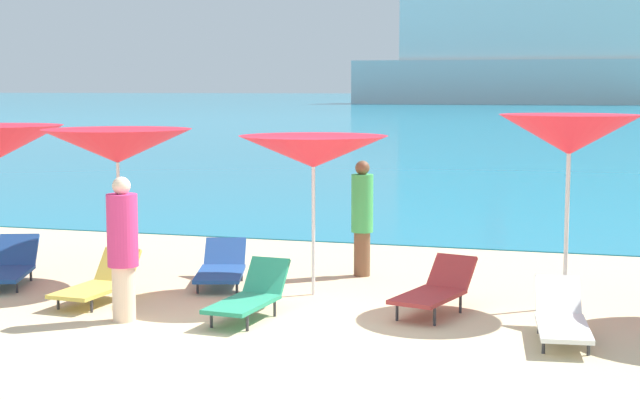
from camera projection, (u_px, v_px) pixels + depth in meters
name	position (u px, v px, depth m)	size (l,w,h in m)	color
ground_plane	(432.00, 226.00, 20.26)	(50.00, 100.00, 0.30)	beige
ocean_water	(591.00, 99.00, 226.35)	(650.00, 440.00, 0.02)	teal
umbrella_1	(117.00, 146.00, 13.33)	(2.23, 2.23, 2.17)	silver
umbrella_2	(313.00, 152.00, 12.60)	(2.00, 2.00, 2.11)	silver
umbrella_3	(569.00, 135.00, 11.80)	(1.77, 1.77, 2.41)	silver
lounge_chair_2	(222.00, 268.00, 13.45)	(1.03, 1.70, 0.55)	#1E478C
lounge_chair_3	(435.00, 289.00, 11.68)	(0.91, 1.52, 0.64)	#A53333
lounge_chair_4	(250.00, 296.00, 11.44)	(0.64, 1.45, 0.64)	#268C66
lounge_chair_5	(562.00, 318.00, 10.50)	(0.71, 1.64, 0.57)	white
lounge_chair_6	(98.00, 283.00, 12.34)	(0.65, 1.40, 0.61)	#D8BF4C
lounge_chair_7	(9.00, 267.00, 13.46)	(1.05, 1.61, 0.61)	#1E478C
beachgoer_0	(362.00, 215.00, 13.99)	(0.32, 0.32, 1.69)	brown
beachgoer_1	(123.00, 246.00, 11.27)	(0.36, 0.36, 1.71)	beige
cruise_ship	(546.00, 47.00, 159.91)	(64.46, 13.17, 24.06)	silver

